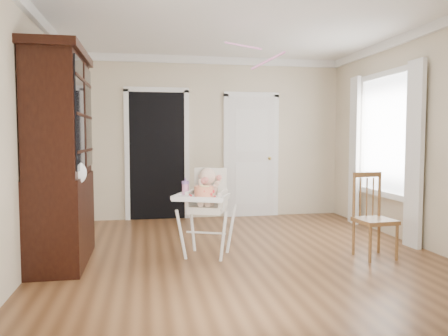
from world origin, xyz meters
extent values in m
plane|color=#56351D|center=(0.00, 0.00, 0.00)|extent=(5.00, 5.00, 0.00)
plane|color=white|center=(0.00, 0.00, 2.70)|extent=(5.00, 5.00, 0.00)
plane|color=beige|center=(0.00, 2.50, 1.35)|extent=(4.50, 0.00, 4.50)
plane|color=beige|center=(-2.25, 0.00, 1.35)|extent=(0.00, 5.00, 5.00)
plane|color=beige|center=(2.25, 0.00, 1.35)|extent=(0.00, 5.00, 5.00)
cube|color=black|center=(-0.90, 2.48, 1.05)|extent=(0.90, 0.03, 2.10)
cube|color=white|center=(-1.39, 2.48, 1.05)|extent=(0.08, 0.05, 2.18)
cube|color=white|center=(-0.41, 2.48, 1.05)|extent=(0.08, 0.05, 2.18)
cube|color=white|center=(-0.90, 2.48, 2.14)|extent=(1.06, 0.05, 0.08)
cube|color=white|center=(0.70, 2.48, 1.02)|extent=(0.80, 0.05, 2.05)
cube|color=white|center=(0.26, 2.48, 1.02)|extent=(0.08, 0.05, 2.13)
cube|color=white|center=(1.14, 2.48, 1.02)|extent=(0.08, 0.05, 2.13)
sphere|color=gold|center=(1.02, 2.44, 1.00)|extent=(0.06, 0.06, 0.06)
cube|color=white|center=(2.23, 0.80, 1.40)|extent=(0.02, 1.20, 1.60)
cube|color=white|center=(2.21, 0.80, 2.24)|extent=(0.06, 1.36, 0.08)
cube|color=white|center=(2.15, 0.02, 1.15)|extent=(0.08, 0.28, 2.30)
cube|color=white|center=(2.15, 1.58, 1.15)|extent=(0.08, 0.28, 2.30)
cylinder|color=white|center=(-0.71, -0.04, 0.27)|extent=(0.15, 0.09, 0.59)
cylinder|color=white|center=(-0.27, -0.22, 0.27)|extent=(0.09, 0.15, 0.59)
cylinder|color=white|center=(-0.55, 0.37, 0.27)|extent=(0.09, 0.15, 0.59)
cylinder|color=white|center=(-0.11, 0.18, 0.27)|extent=(0.15, 0.09, 0.59)
cylinder|color=white|center=(-0.43, 0.03, 0.28)|extent=(0.43, 0.20, 0.02)
cube|color=white|center=(-0.41, 0.07, 0.55)|extent=(0.48, 0.47, 0.08)
cube|color=white|center=(-0.58, 0.15, 0.66)|extent=(0.17, 0.33, 0.18)
cube|color=white|center=(-0.24, 0.00, 0.66)|extent=(0.17, 0.33, 0.18)
cube|color=white|center=(-0.35, 0.23, 0.78)|extent=(0.37, 0.20, 0.44)
cube|color=white|center=(-0.50, -0.15, 0.70)|extent=(0.66, 0.58, 0.03)
cube|color=white|center=(-0.57, -0.33, 0.72)|extent=(0.52, 0.24, 0.04)
ellipsoid|color=beige|center=(-0.40, 0.10, 0.69)|extent=(0.27, 0.24, 0.27)
sphere|color=beige|center=(-0.40, 0.10, 0.91)|extent=(0.25, 0.25, 0.19)
sphere|color=red|center=(-0.42, 0.05, 0.75)|extent=(0.14, 0.14, 0.14)
sphere|color=red|center=(-0.45, 0.03, 0.87)|extent=(0.07, 0.07, 0.07)
sphere|color=red|center=(-0.29, -0.03, 0.91)|extent=(0.06, 0.06, 0.06)
cylinder|color=silver|center=(-0.48, -0.19, 0.72)|extent=(0.27, 0.27, 0.01)
cylinder|color=red|center=(-0.48, -0.19, 0.78)|extent=(0.21, 0.21, 0.11)
cylinder|color=#F2E08C|center=(-0.47, -0.22, 0.83)|extent=(0.09, 0.09, 0.02)
cylinder|color=pink|center=(-0.65, 0.08, 0.77)|extent=(0.08, 0.08, 0.12)
cylinder|color=#805A9E|center=(-0.65, 0.08, 0.85)|extent=(0.08, 0.08, 0.03)
cone|color=#805A9E|center=(-0.65, 0.08, 0.89)|extent=(0.03, 0.03, 0.04)
cube|color=black|center=(-1.99, 0.08, 0.48)|extent=(0.53, 1.27, 0.95)
cube|color=black|center=(-1.99, 0.08, 1.59)|extent=(0.49, 1.27, 1.27)
cube|color=black|center=(-1.74, -0.23, 1.59)|extent=(0.02, 0.55, 1.11)
cube|color=black|center=(-1.74, 0.40, 1.59)|extent=(0.02, 0.55, 1.11)
cube|color=black|center=(-1.99, 0.08, 2.24)|extent=(0.57, 1.35, 0.08)
ellipsoid|color=white|center=(-1.78, -0.29, 1.00)|extent=(0.21, 0.17, 0.23)
cube|color=brown|center=(1.45, -0.33, 0.42)|extent=(0.42, 0.42, 0.05)
cylinder|color=brown|center=(1.30, -0.51, 0.21)|extent=(0.03, 0.03, 0.42)
cylinder|color=brown|center=(1.63, -0.49, 0.21)|extent=(0.03, 0.03, 0.42)
cylinder|color=brown|center=(1.27, -0.18, 0.21)|extent=(0.03, 0.03, 0.42)
cylinder|color=brown|center=(1.60, -0.15, 0.21)|extent=(0.03, 0.03, 0.42)
cylinder|color=brown|center=(1.27, -0.17, 0.69)|extent=(0.03, 0.03, 0.54)
cylinder|color=brown|center=(1.60, -0.14, 0.69)|extent=(0.03, 0.03, 0.54)
cube|color=brown|center=(1.44, -0.16, 0.93)|extent=(0.35, 0.06, 0.06)
camera|label=1|loc=(-1.10, -4.81, 1.36)|focal=35.00mm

